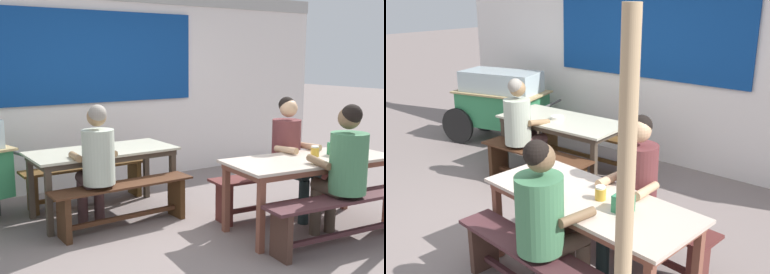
% 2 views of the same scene
% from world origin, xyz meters
% --- Properties ---
extents(ground_plane, '(40.00, 40.00, 0.00)m').
position_xyz_m(ground_plane, '(0.00, 0.00, 0.00)').
color(ground_plane, slate).
extents(backdrop_wall, '(7.34, 0.23, 2.68)m').
position_xyz_m(backdrop_wall, '(-0.01, 2.41, 1.41)').
color(backdrop_wall, white).
rests_on(backdrop_wall, ground_plane).
extents(dining_table_far, '(1.60, 0.78, 0.74)m').
position_xyz_m(dining_table_far, '(-0.67, 1.13, 0.66)').
color(dining_table_far, beige).
rests_on(dining_table_far, ground_plane).
extents(dining_table_near, '(1.83, 0.89, 0.74)m').
position_xyz_m(dining_table_near, '(0.93, -0.41, 0.67)').
color(dining_table_near, beige).
rests_on(dining_table_near, ground_plane).
extents(bench_far_back, '(1.53, 0.36, 0.47)m').
position_xyz_m(bench_far_back, '(-0.68, 1.64, 0.32)').
color(bench_far_back, brown).
rests_on(bench_far_back, ground_plane).
extents(bench_far_front, '(1.52, 0.35, 0.47)m').
position_xyz_m(bench_far_front, '(-0.66, 0.63, 0.30)').
color(bench_far_front, '#472918').
rests_on(bench_far_front, ground_plane).
extents(bench_near_back, '(1.66, 0.48, 0.47)m').
position_xyz_m(bench_near_back, '(0.98, 0.10, 0.32)').
color(bench_near_back, '#582624').
rests_on(bench_near_back, ground_plane).
extents(bench_near_front, '(1.72, 0.46, 0.47)m').
position_xyz_m(bench_near_front, '(0.88, -0.91, 0.32)').
color(bench_near_front, '#49282B').
rests_on(bench_near_front, ground_plane).
extents(food_cart, '(1.84, 1.10, 1.10)m').
position_xyz_m(food_cart, '(-2.28, 1.57, 0.65)').
color(food_cart, '#348854').
rests_on(food_cart, ground_plane).
extents(person_near_front, '(0.50, 0.56, 1.33)m').
position_xyz_m(person_near_front, '(0.90, -0.85, 0.76)').
color(person_near_front, '#493D31').
rests_on(person_near_front, ground_plane).
extents(person_right_near_table, '(0.43, 0.59, 1.32)m').
position_xyz_m(person_right_near_table, '(1.08, 0.01, 0.74)').
color(person_right_near_table, '#1C2A2B').
rests_on(person_right_near_table, ground_plane).
extents(person_left_back_turned, '(0.45, 0.54, 1.30)m').
position_xyz_m(person_left_back_turned, '(-0.91, 0.69, 0.73)').
color(person_left_back_turned, '#4C3233').
rests_on(person_left_back_turned, ground_plane).
extents(tissue_box, '(0.13, 0.13, 0.15)m').
position_xyz_m(tissue_box, '(1.27, -0.44, 0.81)').
color(tissue_box, '#338054').
rests_on(tissue_box, dining_table_near).
extents(condiment_jar, '(0.09, 0.09, 0.11)m').
position_xyz_m(condiment_jar, '(1.02, -0.38, 0.79)').
color(condiment_jar, gold).
rests_on(condiment_jar, dining_table_near).
extents(soup_bowl, '(0.16, 0.16, 0.04)m').
position_xyz_m(soup_bowl, '(-0.72, 1.10, 0.76)').
color(soup_bowl, silver).
rests_on(soup_bowl, dining_table_far).
extents(wooden_support_post, '(0.10, 0.10, 2.22)m').
position_xyz_m(wooden_support_post, '(1.67, -1.04, 1.11)').
color(wooden_support_post, tan).
rests_on(wooden_support_post, ground_plane).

